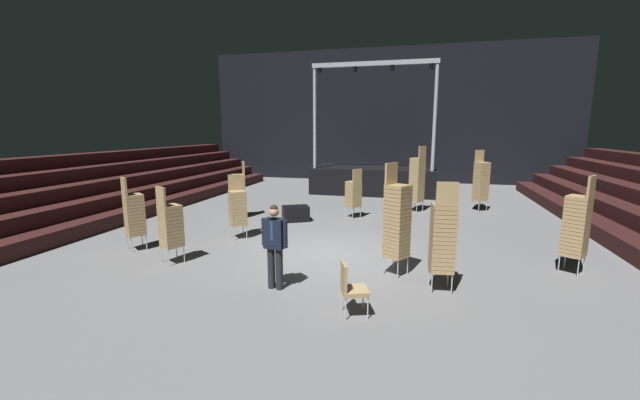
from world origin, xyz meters
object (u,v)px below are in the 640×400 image
(chair_stack_mid_right, at_px, (577,225))
(chair_stack_rear_centre, at_px, (134,214))
(chair_stack_front_left, at_px, (170,225))
(equipment_road_case, at_px, (296,214))
(chair_stack_aisle_left, at_px, (417,179))
(chair_stack_aisle_right, at_px, (354,193))
(chair_stack_mid_left, at_px, (481,181))
(stage_riser, at_px, (374,178))
(loose_chair_near_man, at_px, (351,286))
(chair_stack_rear_left, at_px, (443,237))
(chair_stack_rear_right, at_px, (239,190))
(man_with_tie, at_px, (275,242))
(chair_stack_mid_centre, at_px, (238,207))
(chair_stack_front_right, at_px, (397,220))

(chair_stack_mid_right, bearing_deg, chair_stack_rear_centre, 130.47)
(chair_stack_front_left, xyz_separation_m, equipment_road_case, (1.53, 4.89, -0.68))
(chair_stack_aisle_left, height_order, chair_stack_aisle_right, chair_stack_aisle_left)
(chair_stack_mid_left, bearing_deg, stage_riser, -70.93)
(chair_stack_mid_left, height_order, loose_chair_near_man, chair_stack_mid_left)
(stage_riser, relative_size, chair_stack_front_left, 3.31)
(chair_stack_aisle_left, distance_m, chair_stack_aisle_right, 2.81)
(chair_stack_rear_left, relative_size, chair_stack_rear_centre, 1.13)
(chair_stack_front_left, xyz_separation_m, chair_stack_rear_centre, (-1.58, 0.67, 0.04))
(chair_stack_rear_right, relative_size, chair_stack_aisle_right, 1.14)
(chair_stack_mid_right, height_order, chair_stack_rear_right, chair_stack_mid_right)
(equipment_road_case, bearing_deg, chair_stack_rear_left, -46.85)
(man_with_tie, xyz_separation_m, chair_stack_mid_centre, (-2.41, 3.24, -0.04))
(man_with_tie, xyz_separation_m, chair_stack_front_right, (2.30, 1.43, 0.26))
(stage_riser, height_order, chair_stack_aisle_right, stage_riser)
(chair_stack_front_left, distance_m, chair_stack_aisle_left, 9.50)
(chair_stack_front_left, relative_size, chair_stack_aisle_right, 1.05)
(chair_stack_front_right, bearing_deg, chair_stack_aisle_left, -151.36)
(chair_stack_rear_right, distance_m, chair_stack_aisle_left, 6.82)
(chair_stack_front_left, xyz_separation_m, chair_stack_mid_centre, (0.57, 2.39, 0.00))
(equipment_road_case, bearing_deg, chair_stack_mid_centre, -111.17)
(chair_stack_aisle_right, bearing_deg, chair_stack_aisle_left, -12.68)
(stage_riser, distance_m, man_with_tie, 12.85)
(stage_riser, bearing_deg, chair_stack_front_left, -106.05)
(chair_stack_front_left, height_order, chair_stack_mid_left, chair_stack_mid_left)
(chair_stack_mid_left, relative_size, chair_stack_mid_centre, 1.27)
(stage_riser, bearing_deg, chair_stack_mid_right, -61.26)
(man_with_tie, bearing_deg, chair_stack_front_left, -8.95)
(stage_riser, distance_m, chair_stack_rear_centre, 12.40)
(man_with_tie, relative_size, chair_stack_mid_right, 0.78)
(chair_stack_mid_centre, xyz_separation_m, loose_chair_near_man, (4.09, -3.98, -0.41))
(loose_chair_near_man, bearing_deg, chair_stack_mid_right, 105.43)
(chair_stack_aisle_left, bearing_deg, chair_stack_mid_left, -36.15)
(stage_riser, bearing_deg, chair_stack_front_right, -80.90)
(chair_stack_rear_right, bearing_deg, chair_stack_front_right, -157.15)
(loose_chair_near_man, bearing_deg, stage_riser, 164.43)
(chair_stack_mid_right, relative_size, equipment_road_case, 2.47)
(chair_stack_front_right, distance_m, loose_chair_near_man, 2.37)
(chair_stack_mid_left, xyz_separation_m, chair_stack_mid_right, (1.06, -6.78, -0.08))
(chair_stack_mid_right, height_order, chair_stack_aisle_right, chair_stack_mid_right)
(chair_stack_aisle_left, xyz_separation_m, equipment_road_case, (-4.08, -2.77, -1.01))
(chair_stack_rear_centre, distance_m, loose_chair_near_man, 6.64)
(chair_stack_rear_centre, relative_size, chair_stack_aisle_left, 0.77)
(chair_stack_rear_centre, relative_size, equipment_road_case, 2.18)
(man_with_tie, height_order, chair_stack_aisle_left, chair_stack_aisle_left)
(chair_stack_mid_centre, height_order, loose_chair_near_man, chair_stack_mid_centre)
(stage_riser, relative_size, chair_stack_mid_left, 2.61)
(chair_stack_aisle_right, distance_m, equipment_road_case, 2.24)
(chair_stack_rear_right, xyz_separation_m, equipment_road_case, (2.16, -0.02, -0.76))
(chair_stack_mid_right, xyz_separation_m, chair_stack_aisle_right, (-5.71, 4.29, -0.21))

